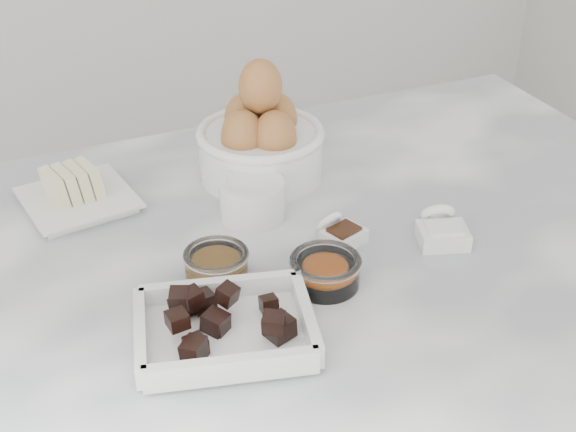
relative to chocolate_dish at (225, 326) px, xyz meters
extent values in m
cube|color=white|center=(0.12, 0.12, -0.04)|extent=(1.20, 0.80, 0.04)
cube|color=white|center=(0.00, 0.00, -0.02)|extent=(0.20, 0.17, 0.01)
cube|color=white|center=(-0.09, 0.35, -0.02)|extent=(0.14, 0.14, 0.01)
cube|color=white|center=(-0.09, 0.35, -0.01)|extent=(0.16, 0.16, 0.00)
cylinder|color=white|center=(0.12, 0.23, 0.00)|extent=(0.09, 0.09, 0.05)
cylinder|color=white|center=(0.12, 0.23, 0.02)|extent=(0.07, 0.07, 0.01)
cylinder|color=white|center=(0.17, 0.33, 0.01)|extent=(0.18, 0.18, 0.07)
torus|color=white|center=(0.17, 0.33, 0.05)|extent=(0.18, 0.18, 0.02)
ellipsoid|color=#A76C36|center=(0.21, 0.33, 0.05)|extent=(0.06, 0.06, 0.08)
ellipsoid|color=#A76C36|center=(0.13, 0.32, 0.05)|extent=(0.06, 0.06, 0.08)
ellipsoid|color=#A76C36|center=(0.18, 0.36, 0.05)|extent=(0.06, 0.06, 0.08)
ellipsoid|color=#A76C36|center=(0.16, 0.29, 0.05)|extent=(0.06, 0.06, 0.08)
ellipsoid|color=#A76C36|center=(0.17, 0.33, 0.11)|extent=(0.06, 0.06, 0.08)
cylinder|color=white|center=(0.03, 0.12, -0.01)|extent=(0.07, 0.07, 0.03)
torus|color=white|center=(0.03, 0.12, 0.01)|extent=(0.08, 0.08, 0.01)
cylinder|color=#C4710D|center=(0.03, 0.12, -0.01)|extent=(0.06, 0.06, 0.01)
cylinder|color=white|center=(0.14, 0.05, 0.00)|extent=(0.08, 0.08, 0.03)
torus|color=white|center=(0.14, 0.05, 0.01)|extent=(0.08, 0.08, 0.01)
ellipsoid|color=#E75507|center=(0.14, 0.05, 0.00)|extent=(0.05, 0.05, 0.02)
cube|color=white|center=(0.20, 0.12, -0.01)|extent=(0.06, 0.06, 0.02)
cube|color=black|center=(0.20, 0.12, 0.00)|extent=(0.04, 0.04, 0.00)
torus|color=white|center=(0.19, 0.14, 0.00)|extent=(0.04, 0.04, 0.04)
cube|color=white|center=(0.31, 0.07, -0.01)|extent=(0.07, 0.07, 0.02)
cube|color=white|center=(0.31, 0.07, 0.00)|extent=(0.05, 0.05, 0.00)
torus|color=white|center=(0.32, 0.10, 0.00)|extent=(0.05, 0.05, 0.04)
camera|label=1|loc=(-0.20, -0.63, 0.54)|focal=50.00mm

